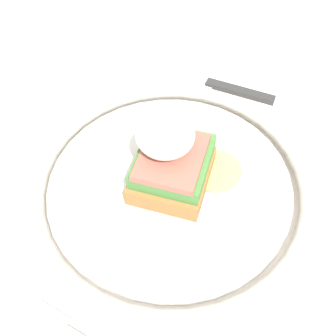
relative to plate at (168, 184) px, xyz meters
name	(u,v)px	position (x,y,z in m)	size (l,w,h in m)	color
dining_table	(163,258)	(-0.03, 0.00, -0.11)	(1.11, 0.89, 0.73)	beige
plate	(168,184)	(0.00, 0.00, 0.00)	(0.28, 0.28, 0.02)	white
sandwich	(169,157)	(0.00, 0.00, 0.04)	(0.09, 0.11, 0.08)	olive
knife	(216,85)	(0.17, -0.01, -0.01)	(0.03, 0.18, 0.01)	#2D2D2D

